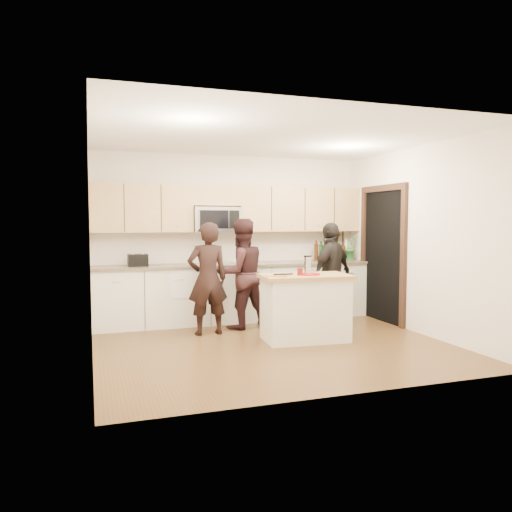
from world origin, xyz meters
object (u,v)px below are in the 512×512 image
object	(u,v)px
toaster	(138,260)
woman_right	(332,275)
woman_center	(241,274)
woman_left	(208,279)
island	(305,307)

from	to	relation	value
toaster	woman_right	world-z (taller)	woman_right
woman_center	woman_left	bearing A→B (deg)	12.50
island	woman_center	size ratio (longest dim) A/B	0.75
toaster	woman_center	distance (m)	1.58
woman_left	woman_center	xyz separation A→B (m)	(0.57, 0.25, 0.03)
island	woman_center	world-z (taller)	woman_center
woman_left	woman_right	xyz separation A→B (m)	(1.93, -0.07, -0.00)
toaster	island	bearing A→B (deg)	-37.16
woman_center	woman_right	xyz separation A→B (m)	(1.36, -0.32, -0.03)
woman_center	woman_right	world-z (taller)	woman_center
island	woman_left	distance (m)	1.45
woman_left	woman_center	bearing A→B (deg)	-157.93
toaster	woman_right	xyz separation A→B (m)	(2.83, -0.87, -0.23)
island	toaster	distance (m)	2.66
woman_left	island	bearing A→B (deg)	145.24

